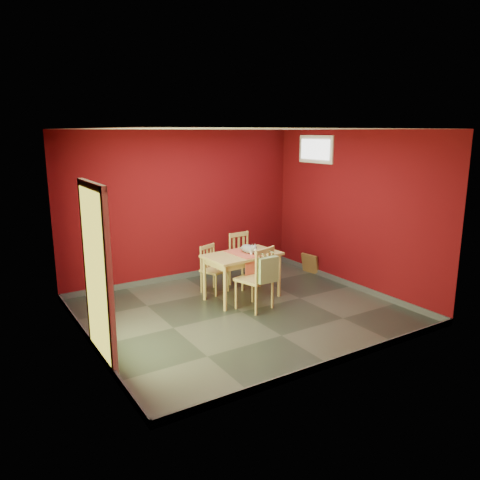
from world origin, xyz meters
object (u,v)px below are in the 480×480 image
chair_near (257,278)px  cat (248,247)px  dining_table (242,259)px  tote_bag (268,270)px  chair_far_left (213,268)px  picture_frame (310,264)px  chair_far_right (243,259)px

chair_near → cat: chair_near is taller
dining_table → tote_bag: 0.76m
chair_far_left → picture_frame: 2.12m
chair_far_right → tote_bag: 1.39m
dining_table → picture_frame: 1.98m
chair_far_right → tote_bag: bearing=-107.3°
dining_table → chair_far_right: chair_far_right is taller
chair_far_right → cat: cat is taller
chair_far_right → chair_near: chair_near is taller
dining_table → picture_frame: bearing=14.9°
dining_table → tote_bag: bearing=-92.4°
picture_frame → chair_far_left: bearing=178.8°
dining_table → chair_near: 0.56m
tote_bag → chair_near: bearing=101.0°
dining_table → chair_far_left: 0.64m
chair_near → tote_bag: size_ratio=2.19×
chair_near → chair_far_left: bearing=99.1°
dining_table → chair_near: (-0.07, -0.53, -0.15)m
chair_far_right → tote_bag: size_ratio=2.07×
tote_bag → picture_frame: 2.32m
dining_table → cat: (0.11, -0.00, 0.19)m
tote_bag → picture_frame: tote_bag is taller
chair_far_left → tote_bag: size_ratio=1.77×
dining_table → cat: bearing=-0.7°
chair_far_right → picture_frame: 1.51m
chair_far_right → tote_bag: tote_bag is taller
chair_far_left → cat: (0.36, -0.54, 0.44)m
tote_bag → picture_frame: size_ratio=1.17×
chair_far_right → tote_bag: (-0.41, -1.31, 0.20)m
chair_far_left → cat: cat is taller
chair_far_right → dining_table: bearing=-124.2°
dining_table → cat: 0.22m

